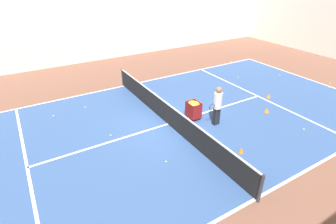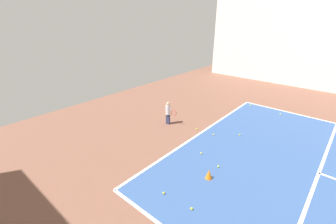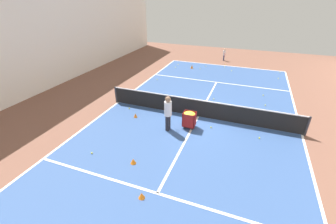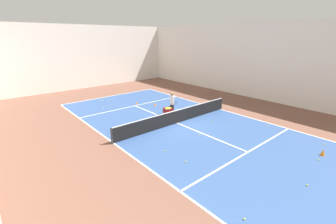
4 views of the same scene
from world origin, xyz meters
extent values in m
cube|color=white|center=(0.00, -10.17, 0.01)|extent=(9.96, 0.10, 0.00)
cube|color=white|center=(0.00, -5.59, 0.01)|extent=(9.96, 0.10, 0.00)
cube|color=#2D3351|center=(0.43, -11.91, 0.26)|extent=(0.14, 0.20, 0.51)
cylinder|color=silver|center=(0.43, -11.91, 0.74)|extent=(0.26, 0.26, 0.46)
sphere|color=tan|center=(0.43, -11.91, 1.06)|extent=(0.17, 0.17, 0.17)
torus|color=#B22D2D|center=(0.33, -11.63, 0.63)|extent=(0.07, 0.28, 0.28)
cone|color=orange|center=(2.64, -8.28, 0.17)|extent=(0.23, 0.23, 0.33)
sphere|color=yellow|center=(4.06, -7.95, 0.04)|extent=(0.07, 0.07, 0.07)
sphere|color=yellow|center=(1.61, -9.23, 0.04)|extent=(0.07, 0.07, 0.07)
sphere|color=yellow|center=(-4.33, -8.05, 0.04)|extent=(0.07, 0.07, 0.07)
sphere|color=yellow|center=(1.92, -8.32, 0.04)|extent=(0.07, 0.07, 0.07)
sphere|color=yellow|center=(-4.53, -9.78, 0.04)|extent=(0.07, 0.07, 0.07)
sphere|color=yellow|center=(-0.73, -8.73, 0.04)|extent=(0.07, 0.07, 0.07)
sphere|color=yellow|center=(0.00, -9.62, 0.04)|extent=(0.07, 0.07, 0.07)
sphere|color=yellow|center=(0.04, -10.48, 0.04)|extent=(0.07, 0.07, 0.07)
sphere|color=yellow|center=(4.12, -8.92, 0.04)|extent=(0.07, 0.07, 0.07)
camera|label=1|loc=(8.40, -5.03, 5.92)|focal=28.00mm
camera|label=2|loc=(7.96, -5.46, 4.86)|focal=24.00mm
camera|label=3|loc=(-2.21, 10.42, 5.89)|focal=24.00mm
camera|label=4|loc=(-10.18, -10.97, 5.85)|focal=24.00mm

